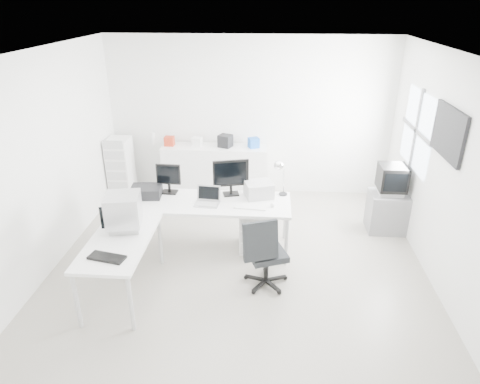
# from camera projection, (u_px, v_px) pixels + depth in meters

# --- Properties ---
(floor) EXTENTS (5.00, 5.00, 0.01)m
(floor) POSITION_uv_depth(u_px,v_px,m) (239.00, 264.00, 5.89)
(floor) COLOR beige
(floor) RESTS_ON ground
(ceiling) EXTENTS (5.00, 5.00, 0.01)m
(ceiling) POSITION_uv_depth(u_px,v_px,m) (239.00, 52.00, 4.73)
(ceiling) COLOR white
(ceiling) RESTS_ON back_wall
(back_wall) EXTENTS (5.00, 0.02, 2.80)m
(back_wall) POSITION_uv_depth(u_px,v_px,m) (250.00, 118.00, 7.58)
(back_wall) COLOR white
(back_wall) RESTS_ON floor
(left_wall) EXTENTS (0.02, 5.00, 2.80)m
(left_wall) POSITION_uv_depth(u_px,v_px,m) (45.00, 164.00, 5.48)
(left_wall) COLOR white
(left_wall) RESTS_ON floor
(right_wall) EXTENTS (0.02, 5.00, 2.80)m
(right_wall) POSITION_uv_depth(u_px,v_px,m) (446.00, 175.00, 5.14)
(right_wall) COLOR white
(right_wall) RESTS_ON floor
(window) EXTENTS (0.02, 1.20, 1.10)m
(window) POSITION_uv_depth(u_px,v_px,m) (417.00, 131.00, 6.15)
(window) COLOR white
(window) RESTS_ON right_wall
(wall_picture) EXTENTS (0.04, 0.90, 0.60)m
(wall_picture) POSITION_uv_depth(u_px,v_px,m) (448.00, 133.00, 5.03)
(wall_picture) COLOR black
(wall_picture) RESTS_ON right_wall
(main_desk) EXTENTS (2.40, 0.80, 0.75)m
(main_desk) POSITION_uv_depth(u_px,v_px,m) (205.00, 225.00, 6.13)
(main_desk) COLOR white
(main_desk) RESTS_ON floor
(side_desk) EXTENTS (0.70, 1.40, 0.75)m
(side_desk) POSITION_uv_depth(u_px,v_px,m) (123.00, 266.00, 5.19)
(side_desk) COLOR white
(side_desk) RESTS_ON floor
(drawer_pedestal) EXTENTS (0.40, 0.50, 0.60)m
(drawer_pedestal) POSITION_uv_depth(u_px,v_px,m) (254.00, 229.00, 6.16)
(drawer_pedestal) COLOR white
(drawer_pedestal) RESTS_ON floor
(inkjet_printer) EXTENTS (0.45, 0.36, 0.15)m
(inkjet_printer) POSITION_uv_depth(u_px,v_px,m) (146.00, 192.00, 6.09)
(inkjet_printer) COLOR black
(inkjet_printer) RESTS_ON main_desk
(lcd_monitor_small) EXTENTS (0.36, 0.22, 0.44)m
(lcd_monitor_small) POSITION_uv_depth(u_px,v_px,m) (169.00, 179.00, 6.15)
(lcd_monitor_small) COLOR black
(lcd_monitor_small) RESTS_ON main_desk
(lcd_monitor_large) EXTENTS (0.54, 0.33, 0.53)m
(lcd_monitor_large) POSITION_uv_depth(u_px,v_px,m) (231.00, 178.00, 6.07)
(lcd_monitor_large) COLOR black
(lcd_monitor_large) RESTS_ON main_desk
(laptop) EXTENTS (0.33, 0.34, 0.20)m
(laptop) POSITION_uv_depth(u_px,v_px,m) (207.00, 198.00, 5.84)
(laptop) COLOR #B7B7BA
(laptop) RESTS_ON main_desk
(white_keyboard) EXTENTS (0.45, 0.18, 0.02)m
(white_keyboard) POSITION_uv_depth(u_px,v_px,m) (250.00, 207.00, 5.79)
(white_keyboard) COLOR white
(white_keyboard) RESTS_ON main_desk
(white_mouse) EXTENTS (0.06, 0.06, 0.06)m
(white_mouse) POSITION_uv_depth(u_px,v_px,m) (273.00, 205.00, 5.81)
(white_mouse) COLOR white
(white_mouse) RESTS_ON main_desk
(laser_printer) EXTENTS (0.46, 0.42, 0.22)m
(laser_printer) POSITION_uv_depth(u_px,v_px,m) (259.00, 189.00, 6.08)
(laser_printer) COLOR #B5B5B5
(laser_printer) RESTS_ON main_desk
(desk_lamp) EXTENTS (0.17, 0.17, 0.45)m
(desk_lamp) POSITION_uv_depth(u_px,v_px,m) (284.00, 180.00, 6.08)
(desk_lamp) COLOR silver
(desk_lamp) RESTS_ON main_desk
(crt_monitor) EXTENTS (0.47, 0.47, 0.46)m
(crt_monitor) POSITION_uv_depth(u_px,v_px,m) (124.00, 212.00, 5.17)
(crt_monitor) COLOR #B7B7BA
(crt_monitor) RESTS_ON side_desk
(black_keyboard) EXTENTS (0.43, 0.25, 0.03)m
(black_keyboard) POSITION_uv_depth(u_px,v_px,m) (107.00, 257.00, 4.67)
(black_keyboard) COLOR black
(black_keyboard) RESTS_ON side_desk
(office_chair) EXTENTS (0.75, 0.75, 1.00)m
(office_chair) POSITION_uv_depth(u_px,v_px,m) (267.00, 250.00, 5.29)
(office_chair) COLOR #282B2D
(office_chair) RESTS_ON floor
(tv_cabinet) EXTENTS (0.57, 0.47, 0.62)m
(tv_cabinet) POSITION_uv_depth(u_px,v_px,m) (387.00, 212.00, 6.63)
(tv_cabinet) COLOR slate
(tv_cabinet) RESTS_ON floor
(crt_tv) EXTENTS (0.50, 0.48, 0.45)m
(crt_tv) POSITION_uv_depth(u_px,v_px,m) (392.00, 180.00, 6.41)
(crt_tv) COLOR black
(crt_tv) RESTS_ON tv_cabinet
(sideboard) EXTENTS (1.87, 0.47, 0.93)m
(sideboard) POSITION_uv_depth(u_px,v_px,m) (215.00, 171.00, 7.77)
(sideboard) COLOR white
(sideboard) RESTS_ON floor
(clutter_box_a) EXTENTS (0.17, 0.15, 0.16)m
(clutter_box_a) POSITION_uv_depth(u_px,v_px,m) (169.00, 141.00, 7.60)
(clutter_box_a) COLOR red
(clutter_box_a) RESTS_ON sideboard
(clutter_box_b) EXTENTS (0.18, 0.16, 0.16)m
(clutter_box_b) POSITION_uv_depth(u_px,v_px,m) (197.00, 142.00, 7.56)
(clutter_box_b) COLOR white
(clutter_box_b) RESTS_ON sideboard
(clutter_box_c) EXTENTS (0.28, 0.27, 0.22)m
(clutter_box_c) POSITION_uv_depth(u_px,v_px,m) (225.00, 141.00, 7.52)
(clutter_box_c) COLOR black
(clutter_box_c) RESTS_ON sideboard
(clutter_box_d) EXTENTS (0.22, 0.21, 0.17)m
(clutter_box_d) POSITION_uv_depth(u_px,v_px,m) (254.00, 143.00, 7.49)
(clutter_box_d) COLOR blue
(clutter_box_d) RESTS_ON sideboard
(clutter_bottle) EXTENTS (0.07, 0.07, 0.22)m
(clutter_bottle) POSITION_uv_depth(u_px,v_px,m) (153.00, 138.00, 7.64)
(clutter_bottle) COLOR white
(clutter_bottle) RESTS_ON sideboard
(filing_cabinet) EXTENTS (0.38, 0.46, 1.10)m
(filing_cabinet) POSITION_uv_depth(u_px,v_px,m) (121.00, 168.00, 7.66)
(filing_cabinet) COLOR white
(filing_cabinet) RESTS_ON floor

